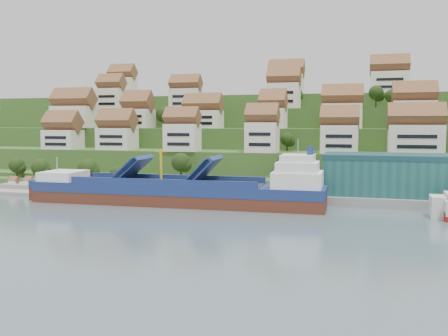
% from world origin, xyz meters
% --- Properties ---
extents(ground, '(300.00, 300.00, 0.00)m').
position_xyz_m(ground, '(0.00, 0.00, 0.00)').
color(ground, slate).
rests_on(ground, ground).
extents(quay, '(180.00, 14.00, 2.20)m').
position_xyz_m(quay, '(20.00, 15.00, 1.10)').
color(quay, gray).
rests_on(quay, ground).
extents(pebble_beach, '(45.00, 20.00, 1.00)m').
position_xyz_m(pebble_beach, '(-58.00, 12.00, 0.50)').
color(pebble_beach, gray).
rests_on(pebble_beach, ground).
extents(hillside, '(260.00, 128.00, 31.00)m').
position_xyz_m(hillside, '(0.00, 103.55, 10.66)').
color(hillside, '#2D4C1E').
rests_on(hillside, ground).
extents(hillside_village, '(158.01, 63.83, 28.31)m').
position_xyz_m(hillside_village, '(2.50, 58.36, 23.47)').
color(hillside_village, silver).
rests_on(hillside_village, ground).
extents(hillside_trees, '(142.75, 62.61, 31.30)m').
position_xyz_m(hillside_trees, '(-8.49, 45.67, 17.31)').
color(hillside_trees, '#223913').
rests_on(hillside_trees, ground).
extents(flagpole, '(1.28, 0.16, 8.00)m').
position_xyz_m(flagpole, '(18.11, 10.00, 6.88)').
color(flagpole, gray).
rests_on(flagpole, quay).
extents(beach_huts, '(14.40, 3.70, 2.20)m').
position_xyz_m(beach_huts, '(-60.00, 10.75, 2.10)').
color(beach_huts, white).
rests_on(beach_huts, pebble_beach).
extents(cargo_ship, '(72.27, 13.01, 15.89)m').
position_xyz_m(cargo_ship, '(-10.33, 0.81, 3.08)').
color(cargo_ship, '#552719').
rests_on(cargo_ship, ground).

